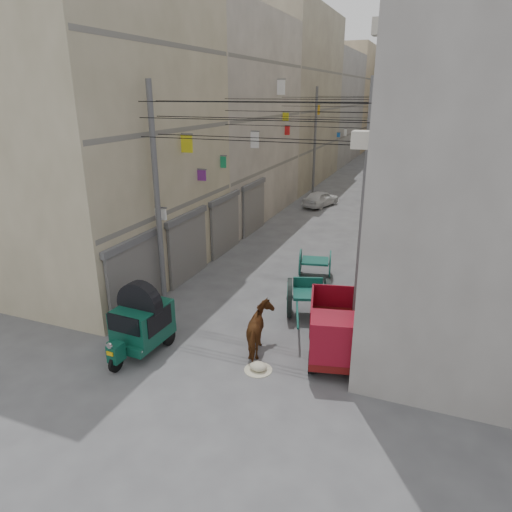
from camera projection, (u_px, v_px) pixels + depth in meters
The scene contains 18 objects.
ground at pixel (159, 426), 10.97m from camera, with size 140.00×140.00×0.00m, color #49494C.
building_row_left at pixel (286, 105), 41.42m from camera, with size 8.00×62.00×14.00m.
building_row_right at pixel (479, 107), 35.90m from camera, with size 8.00×62.00×14.00m.
end_cap_building at pixel (406, 100), 66.55m from camera, with size 22.00×10.00×13.00m, color tan.
shutters_left at pixel (208, 233), 20.90m from camera, with size 0.18×14.40×2.88m.
signboards at pixel (344, 162), 28.77m from camera, with size 8.22×40.52×5.67m.
ac_units at pixel (382, 97), 13.91m from camera, with size 0.70×6.55×3.35m.
utility_poles at pixel (328, 163), 24.50m from camera, with size 7.40×22.20×8.00m.
overhead_cables at pixel (319, 111), 21.29m from camera, with size 7.40×22.52×1.12m.
auto_rickshaw at pixel (141, 321), 13.87m from camera, with size 1.48×2.50×1.74m.
tonga_cart at pixel (308, 297), 16.10m from camera, with size 2.08×3.36×1.42m.
mini_truck at pixel (334, 335), 13.35m from camera, with size 2.13×3.47×1.81m.
second_cart at pixel (315, 262), 19.74m from camera, with size 1.56×1.44×1.19m.
feed_sack at pixel (258, 366), 13.14m from camera, with size 0.51×0.41×0.25m, color beige.
horse at pixel (260, 330), 13.89m from camera, with size 0.79×1.74×1.47m, color brown.
distant_car_white at pixel (321, 198), 31.98m from camera, with size 1.31×3.26×1.11m, color white.
distant_car_grey at pixel (382, 173), 41.81m from camera, with size 1.28×3.66×1.21m, color slate.
distant_car_green at pixel (384, 166), 46.26m from camera, with size 1.58×3.89×1.13m, color #1B503B.
Camera 1 is at (5.46, -7.45, 7.57)m, focal length 32.00 mm.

